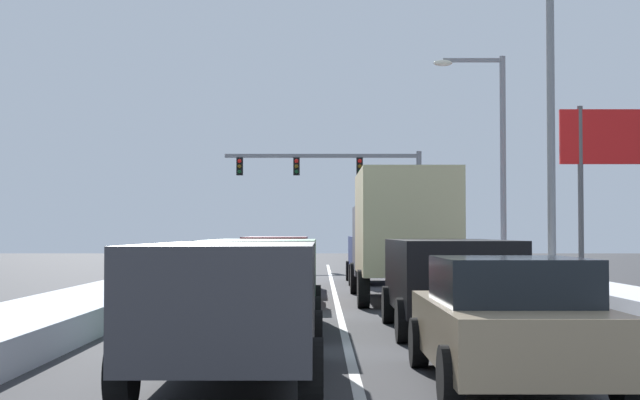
{
  "coord_description": "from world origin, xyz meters",
  "views": [
    {
      "loc": [
        -0.43,
        -4.83,
        1.8
      ],
      "look_at": [
        -0.48,
        29.12,
        2.97
      ],
      "focal_mm": 53.39,
      "sensor_mm": 36.0,
      "label": 1
    }
  ],
  "objects_px": {
    "suv_maroon_center_lane_fourth": "(278,257)",
    "street_lamp_right_mid": "(495,147)",
    "suv_green_center_lane_second": "(264,275)",
    "sedan_tan_right_lane_nearest": "(510,321)",
    "roadside_sign_right": "(616,157)",
    "box_truck_right_lane_third": "(403,229)",
    "suv_navy_right_lane_fourth": "(379,255)",
    "suv_charcoal_center_lane_nearest": "(233,298)",
    "street_lamp_right_near": "(539,108)",
    "sedan_red_center_lane_third": "(277,274)",
    "suv_black_right_lane_second": "(450,276)",
    "traffic_light_gantry": "(351,179)"
  },
  "relations": [
    {
      "from": "suv_maroon_center_lane_fourth",
      "to": "street_lamp_right_mid",
      "type": "bearing_deg",
      "value": 28.91
    },
    {
      "from": "suv_green_center_lane_second",
      "to": "sedan_tan_right_lane_nearest",
      "type": "bearing_deg",
      "value": -63.05
    },
    {
      "from": "roadside_sign_right",
      "to": "street_lamp_right_mid",
      "type": "bearing_deg",
      "value": 106.9
    },
    {
      "from": "box_truck_right_lane_third",
      "to": "roadside_sign_right",
      "type": "height_order",
      "value": "roadside_sign_right"
    },
    {
      "from": "suv_navy_right_lane_fourth",
      "to": "suv_green_center_lane_second",
      "type": "relative_size",
      "value": 1.0
    },
    {
      "from": "roadside_sign_right",
      "to": "suv_green_center_lane_second",
      "type": "bearing_deg",
      "value": -134.01
    },
    {
      "from": "suv_charcoal_center_lane_nearest",
      "to": "box_truck_right_lane_third",
      "type": "bearing_deg",
      "value": 76.91
    },
    {
      "from": "suv_charcoal_center_lane_nearest",
      "to": "suv_maroon_center_lane_fourth",
      "type": "bearing_deg",
      "value": 91.05
    },
    {
      "from": "street_lamp_right_near",
      "to": "sedan_tan_right_lane_nearest",
      "type": "bearing_deg",
      "value": -104.37
    },
    {
      "from": "sedan_tan_right_lane_nearest",
      "to": "street_lamp_right_mid",
      "type": "relative_size",
      "value": 0.54
    },
    {
      "from": "suv_navy_right_lane_fourth",
      "to": "roadside_sign_right",
      "type": "bearing_deg",
      "value": -45.04
    },
    {
      "from": "sedan_red_center_lane_third",
      "to": "suv_black_right_lane_second",
      "type": "bearing_deg",
      "value": -63.32
    },
    {
      "from": "suv_charcoal_center_lane_nearest",
      "to": "sedan_tan_right_lane_nearest",
      "type": "bearing_deg",
      "value": -2.8
    },
    {
      "from": "suv_maroon_center_lane_fourth",
      "to": "suv_navy_right_lane_fourth",
      "type": "bearing_deg",
      "value": 45.93
    },
    {
      "from": "sedan_tan_right_lane_nearest",
      "to": "sedan_red_center_lane_third",
      "type": "height_order",
      "value": "same"
    },
    {
      "from": "box_truck_right_lane_third",
      "to": "street_lamp_right_mid",
      "type": "height_order",
      "value": "street_lamp_right_mid"
    },
    {
      "from": "suv_charcoal_center_lane_nearest",
      "to": "sedan_red_center_lane_third",
      "type": "xyz_separation_m",
      "value": [
        -0.09,
        12.78,
        -0.25
      ]
    },
    {
      "from": "suv_charcoal_center_lane_nearest",
      "to": "suv_green_center_lane_second",
      "type": "bearing_deg",
      "value": 90.15
    },
    {
      "from": "box_truck_right_lane_third",
      "to": "suv_navy_right_lane_fourth",
      "type": "distance_m",
      "value": 9.06
    },
    {
      "from": "box_truck_right_lane_third",
      "to": "street_lamp_right_near",
      "type": "relative_size",
      "value": 0.82
    },
    {
      "from": "suv_green_center_lane_second",
      "to": "sedan_red_center_lane_third",
      "type": "bearing_deg",
      "value": 90.63
    },
    {
      "from": "sedan_red_center_lane_third",
      "to": "street_lamp_right_near",
      "type": "height_order",
      "value": "street_lamp_right_near"
    },
    {
      "from": "street_lamp_right_near",
      "to": "roadside_sign_right",
      "type": "relative_size",
      "value": 1.59
    },
    {
      "from": "street_lamp_right_mid",
      "to": "suv_charcoal_center_lane_nearest",
      "type": "bearing_deg",
      "value": -107.52
    },
    {
      "from": "suv_navy_right_lane_fourth",
      "to": "street_lamp_right_mid",
      "type": "bearing_deg",
      "value": 9.5
    },
    {
      "from": "traffic_light_gantry",
      "to": "street_lamp_right_mid",
      "type": "bearing_deg",
      "value": -73.56
    },
    {
      "from": "suv_maroon_center_lane_fourth",
      "to": "roadside_sign_right",
      "type": "relative_size",
      "value": 0.89
    },
    {
      "from": "sedan_tan_right_lane_nearest",
      "to": "roadside_sign_right",
      "type": "distance_m",
      "value": 17.93
    },
    {
      "from": "street_lamp_right_mid",
      "to": "roadside_sign_right",
      "type": "distance_m",
      "value": 7.65
    },
    {
      "from": "sedan_tan_right_lane_nearest",
      "to": "suv_black_right_lane_second",
      "type": "xyz_separation_m",
      "value": [
        0.11,
        6.05,
        0.25
      ]
    },
    {
      "from": "box_truck_right_lane_third",
      "to": "suv_maroon_center_lane_fourth",
      "type": "relative_size",
      "value": 1.47
    },
    {
      "from": "box_truck_right_lane_third",
      "to": "suv_charcoal_center_lane_nearest",
      "type": "height_order",
      "value": "box_truck_right_lane_third"
    },
    {
      "from": "sedan_tan_right_lane_nearest",
      "to": "suv_black_right_lane_second",
      "type": "height_order",
      "value": "suv_black_right_lane_second"
    },
    {
      "from": "suv_black_right_lane_second",
      "to": "box_truck_right_lane_third",
      "type": "height_order",
      "value": "box_truck_right_lane_third"
    },
    {
      "from": "box_truck_right_lane_third",
      "to": "suv_green_center_lane_second",
      "type": "distance_m",
      "value": 8.23
    },
    {
      "from": "suv_maroon_center_lane_fourth",
      "to": "street_lamp_right_mid",
      "type": "xyz_separation_m",
      "value": [
        7.78,
        4.3,
        3.95
      ]
    },
    {
      "from": "suv_navy_right_lane_fourth",
      "to": "suv_black_right_lane_second",
      "type": "bearing_deg",
      "value": -89.1
    },
    {
      "from": "street_lamp_right_near",
      "to": "street_lamp_right_mid",
      "type": "xyz_separation_m",
      "value": [
        0.47,
        9.25,
        -0.22
      ]
    },
    {
      "from": "suv_black_right_lane_second",
      "to": "sedan_red_center_lane_third",
      "type": "height_order",
      "value": "suv_black_right_lane_second"
    },
    {
      "from": "suv_black_right_lane_second",
      "to": "street_lamp_right_mid",
      "type": "bearing_deg",
      "value": 77.05
    },
    {
      "from": "sedan_tan_right_lane_nearest",
      "to": "street_lamp_right_near",
      "type": "xyz_separation_m",
      "value": [
        3.7,
        14.45,
        4.42
      ]
    },
    {
      "from": "suv_charcoal_center_lane_nearest",
      "to": "sedan_red_center_lane_third",
      "type": "distance_m",
      "value": 12.78
    },
    {
      "from": "suv_charcoal_center_lane_nearest",
      "to": "street_lamp_right_mid",
      "type": "relative_size",
      "value": 0.59
    },
    {
      "from": "suv_maroon_center_lane_fourth",
      "to": "roadside_sign_right",
      "type": "bearing_deg",
      "value": -16.54
    },
    {
      "from": "suv_black_right_lane_second",
      "to": "sedan_tan_right_lane_nearest",
      "type": "bearing_deg",
      "value": -91.08
    },
    {
      "from": "box_truck_right_lane_third",
      "to": "roadside_sign_right",
      "type": "bearing_deg",
      "value": 21.06
    },
    {
      "from": "street_lamp_right_near",
      "to": "roadside_sign_right",
      "type": "xyz_separation_m",
      "value": [
        2.68,
        1.98,
        -1.17
      ]
    },
    {
      "from": "suv_green_center_lane_second",
      "to": "traffic_light_gantry",
      "type": "relative_size",
      "value": 0.46
    },
    {
      "from": "suv_black_right_lane_second",
      "to": "suv_maroon_center_lane_fourth",
      "type": "bearing_deg",
      "value": 105.59
    },
    {
      "from": "traffic_light_gantry",
      "to": "roadside_sign_right",
      "type": "height_order",
      "value": "traffic_light_gantry"
    }
  ]
}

